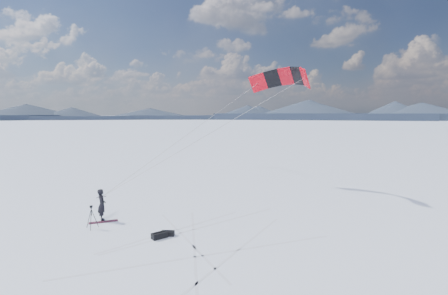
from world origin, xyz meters
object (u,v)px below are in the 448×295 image
object	(u,v)px
gear_bag_a	(160,235)
gear_bag_b	(168,233)
snowboard	(103,222)
tripod	(91,214)
snowkiter	(102,220)

from	to	relation	value
gear_bag_a	gear_bag_b	bearing A→B (deg)	5.93
gear_bag_b	snowboard	bearing A→B (deg)	154.05
tripod	gear_bag_b	world-z (taller)	tripod
snowkiter	gear_bag_a	distance (m)	4.71
snowkiter	gear_bag_b	xyz separation A→B (m)	(3.24, -3.57, 0.13)
gear_bag_a	snowkiter	bearing A→B (deg)	107.86
gear_bag_a	snowboard	bearing A→B (deg)	109.79
tripod	gear_bag_a	bearing A→B (deg)	-59.57
snowkiter	tripod	xyz separation A→B (m)	(-0.48, -1.23, 0.82)
tripod	gear_bag_a	xyz separation A→B (m)	(3.28, -2.55, -0.66)
snowkiter	tripod	bearing A→B (deg)	151.29
snowboard	gear_bag_a	bearing A→B (deg)	-53.74
tripod	gear_bag_b	xyz separation A→B (m)	(3.72, -2.35, -0.69)
snowboard	tripod	size ratio (longest dim) A/B	1.24
gear_bag_b	snowkiter	bearing A→B (deg)	151.81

